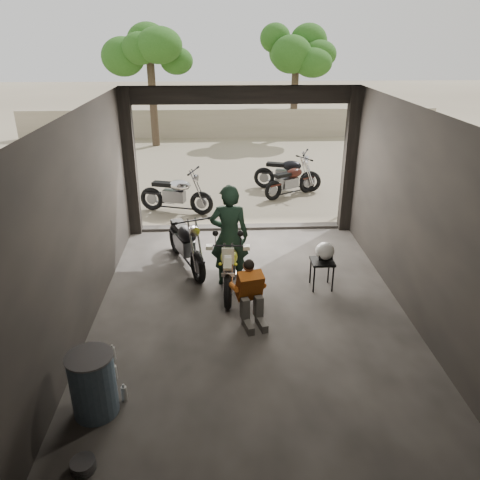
{
  "coord_description": "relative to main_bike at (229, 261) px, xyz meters",
  "views": [
    {
      "loc": [
        -0.49,
        -6.55,
        4.18
      ],
      "look_at": [
        -0.15,
        0.6,
        1.0
      ],
      "focal_mm": 35.0,
      "sensor_mm": 36.0,
      "label": 1
    }
  ],
  "objects": [
    {
      "name": "ground",
      "position": [
        0.33,
        -0.73,
        -0.54
      ],
      "size": [
        80.0,
        80.0,
        0.0
      ],
      "primitive_type": "plane",
      "color": "#7A6D56",
      "rests_on": "ground"
    },
    {
      "name": "garage",
      "position": [
        0.33,
        -0.18,
        0.74
      ],
      "size": [
        7.0,
        7.13,
        3.2
      ],
      "color": "#2D2B28",
      "rests_on": "ground"
    },
    {
      "name": "boundary_wall",
      "position": [
        0.33,
        13.27,
        0.06
      ],
      "size": [
        18.0,
        0.3,
        1.2
      ],
      "primitive_type": "cube",
      "color": "gray",
      "rests_on": "ground"
    },
    {
      "name": "tree_left",
      "position": [
        -2.67,
        11.77,
        3.44
      ],
      "size": [
        2.2,
        2.2,
        5.6
      ],
      "color": "#382B1E",
      "rests_on": "ground"
    },
    {
      "name": "tree_right",
      "position": [
        3.13,
        13.27,
        3.02
      ],
      "size": [
        2.2,
        2.2,
        5.0
      ],
      "color": "#382B1E",
      "rests_on": "ground"
    },
    {
      "name": "main_bike",
      "position": [
        0.0,
        0.0,
        0.0
      ],
      "size": [
        0.77,
        1.67,
        1.08
      ],
      "primitive_type": null,
      "rotation": [
        0.0,
        0.0,
        -0.07
      ],
      "color": "beige",
      "rests_on": "ground"
    },
    {
      "name": "left_bike",
      "position": [
        -0.82,
        0.91,
        0.04
      ],
      "size": [
        1.29,
        1.86,
        1.17
      ],
      "primitive_type": null,
      "rotation": [
        0.0,
        0.0,
        0.37
      ],
      "color": "black",
      "rests_on": "ground"
    },
    {
      "name": "outside_bike_a",
      "position": [
        -1.24,
        3.95,
        0.03
      ],
      "size": [
        1.82,
        1.16,
        1.14
      ],
      "primitive_type": null,
      "rotation": [
        0.0,
        0.0,
        1.27
      ],
      "color": "black",
      "rests_on": "ground"
    },
    {
      "name": "outside_bike_b",
      "position": [
        1.83,
        5.09,
        -0.02
      ],
      "size": [
        1.64,
        1.34,
        1.04
      ],
      "primitive_type": null,
      "rotation": [
        0.0,
        0.0,
        2.12
      ],
      "color": "#3C150E",
      "rests_on": "ground"
    },
    {
      "name": "outside_bike_c",
      "position": [
        1.8,
        5.68,
        0.03
      ],
      "size": [
        1.84,
        1.21,
        1.15
      ],
      "primitive_type": null,
      "rotation": [
        0.0,
        0.0,
        1.25
      ],
      "color": "black",
      "rests_on": "ground"
    },
    {
      "name": "rider",
      "position": [
        0.01,
        0.19,
        0.39
      ],
      "size": [
        0.71,
        0.49,
        1.87
      ],
      "primitive_type": "imported",
      "rotation": [
        0.0,
        0.0,
        3.07
      ],
      "color": "black",
      "rests_on": "ground"
    },
    {
      "name": "mechanic",
      "position": [
        0.31,
        -1.12,
        -0.04
      ],
      "size": [
        0.66,
        0.8,
        1.01
      ],
      "primitive_type": null,
      "rotation": [
        0.0,
        0.0,
        0.24
      ],
      "color": "#B45818",
      "rests_on": "ground"
    },
    {
      "name": "stool",
      "position": [
        1.62,
        -0.05,
        -0.07
      ],
      "size": [
        0.4,
        0.4,
        0.55
      ],
      "rotation": [
        0.0,
        0.0,
        0.18
      ],
      "color": "black",
      "rests_on": "ground"
    },
    {
      "name": "helmet",
      "position": [
        1.66,
        -0.0,
        0.16
      ],
      "size": [
        0.42,
        0.43,
        0.32
      ],
      "primitive_type": "ellipsoid",
      "rotation": [
        0.0,
        0.0,
        -0.29
      ],
      "color": "silver",
      "rests_on": "stool"
    },
    {
      "name": "oil_drum",
      "position": [
        -1.67,
        -2.91,
        -0.13
      ],
      "size": [
        0.69,
        0.69,
        0.82
      ],
      "primitive_type": "cylinder",
      "rotation": [
        0.0,
        0.0,
        0.38
      ],
      "color": "#394D60",
      "rests_on": "ground"
    },
    {
      "name": "sign_post",
      "position": [
        3.8,
        4.44,
        1.29
      ],
      "size": [
        0.89,
        0.08,
        2.67
      ],
      "rotation": [
        0.0,
        0.0,
        -0.21
      ],
      "color": "black",
      "rests_on": "ground"
    }
  ]
}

